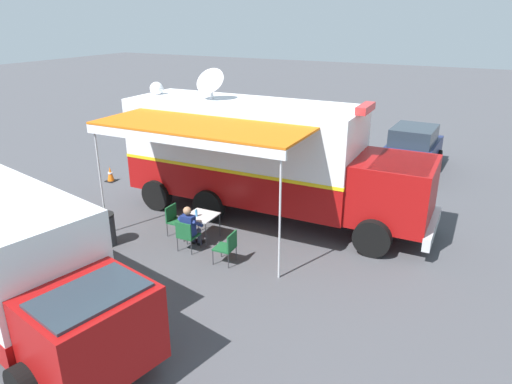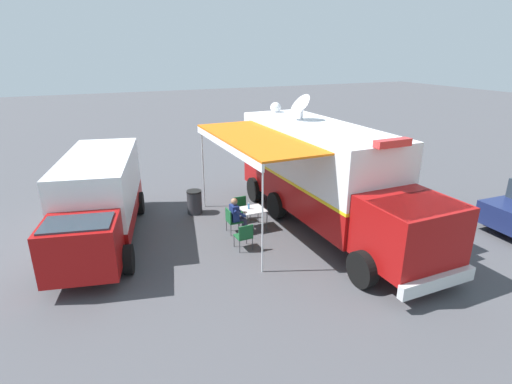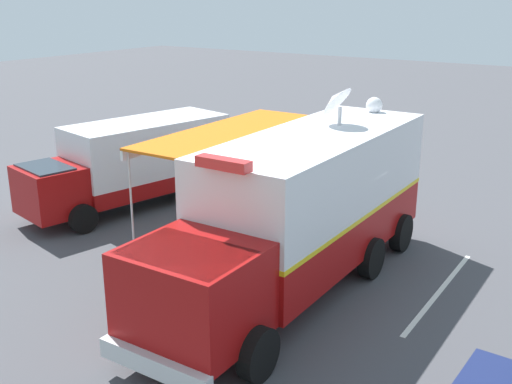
# 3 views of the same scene
# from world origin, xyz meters

# --- Properties ---
(ground_plane) EXTENTS (100.00, 100.00, 0.00)m
(ground_plane) POSITION_xyz_m (0.00, 0.00, 0.00)
(ground_plane) COLOR #47474C
(lot_stripe) EXTENTS (0.17, 4.80, 0.01)m
(lot_stripe) POSITION_xyz_m (-2.89, -0.73, 0.00)
(lot_stripe) COLOR silver
(lot_stripe) RESTS_ON ground
(command_truck) EXTENTS (4.93, 9.51, 4.53)m
(command_truck) POSITION_xyz_m (0.03, 0.75, 1.94)
(command_truck) COLOR #9E0F0F
(command_truck) RESTS_ON ground
(folding_table) EXTENTS (0.81, 0.81, 0.73)m
(folding_table) POSITION_xyz_m (2.42, -0.03, 0.67)
(folding_table) COLOR silver
(folding_table) RESTS_ON ground
(water_bottle) EXTENTS (0.07, 0.07, 0.22)m
(water_bottle) POSITION_xyz_m (2.54, -0.11, 0.83)
(water_bottle) COLOR #4C99D8
(water_bottle) RESTS_ON folding_table
(folding_chair_at_table) EXTENTS (0.48, 0.48, 0.87)m
(folding_chair_at_table) POSITION_xyz_m (3.22, 0.02, 0.51)
(folding_chair_at_table) COLOR #19562D
(folding_chair_at_table) RESTS_ON ground
(folding_chair_beside_table) EXTENTS (0.48, 0.48, 0.87)m
(folding_chair_beside_table) POSITION_xyz_m (2.52, -0.88, 0.51)
(folding_chair_beside_table) COLOR #19562D
(folding_chair_beside_table) RESTS_ON ground
(folding_chair_spare_by_truck) EXTENTS (0.50, 0.50, 0.87)m
(folding_chair_spare_by_truck) POSITION_xyz_m (3.28, 1.33, 0.51)
(folding_chair_spare_by_truck) COLOR #19562D
(folding_chair_spare_by_truck) RESTS_ON ground
(seated_responder) EXTENTS (0.66, 0.55, 1.25)m
(seated_responder) POSITION_xyz_m (3.03, 0.01, 0.65)
(seated_responder) COLOR navy
(seated_responder) RESTS_ON ground
(trash_bin) EXTENTS (0.57, 0.57, 0.91)m
(trash_bin) POSITION_xyz_m (3.92, -2.20, 0.46)
(trash_bin) COLOR #2D2D33
(trash_bin) RESTS_ON ground
(traffic_cone) EXTENTS (0.36, 0.36, 0.58)m
(traffic_cone) POSITION_xyz_m (-0.08, -5.82, 0.28)
(traffic_cone) COLOR black
(traffic_cone) RESTS_ON ground
(support_truck) EXTENTS (3.47, 7.08, 2.70)m
(support_truck) POSITION_xyz_m (7.28, -1.33, 1.39)
(support_truck) COLOR white
(support_truck) RESTS_ON ground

